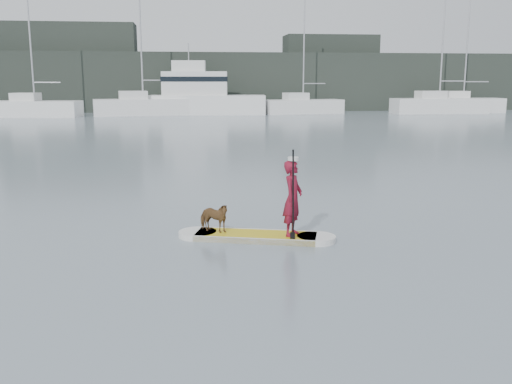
{
  "coord_description": "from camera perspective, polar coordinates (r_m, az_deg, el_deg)",
  "views": [
    {
      "loc": [
        2.18,
        -8.99,
        3.26
      ],
      "look_at": [
        3.55,
        2.37,
        1.0
      ],
      "focal_mm": 40.0,
      "sensor_mm": 36.0,
      "label": 1
    }
  ],
  "objects": [
    {
      "name": "paddle",
      "position": [
        11.33,
        3.72,
        -1.41
      ],
      "size": [
        0.11,
        0.3,
        2.0
      ],
      "rotation": [
        0.0,
        0.0,
        -0.27
      ],
      "color": "black",
      "rests_on": "ground"
    },
    {
      "name": "shore_building_west",
      "position": [
        64.17,
        -18.21,
        11.74
      ],
      "size": [
        14.0,
        4.0,
        9.0
      ],
      "primitive_type": "cube",
      "color": "black",
      "rests_on": "ground"
    },
    {
      "name": "sailboat_f",
      "position": [
        59.12,
        17.77,
        8.39
      ],
      "size": [
        9.21,
        2.87,
        13.73
      ],
      "rotation": [
        0.0,
        0.0,
        0.02
      ],
      "color": "white",
      "rests_on": "ground"
    },
    {
      "name": "sailboat_g",
      "position": [
        61.93,
        19.95,
        8.35
      ],
      "size": [
        7.89,
        3.24,
        13.08
      ],
      "rotation": [
        0.0,
        0.0,
        -0.08
      ],
      "color": "white",
      "rests_on": "ground"
    },
    {
      "name": "motor_yacht_a",
      "position": [
        55.22,
        -5.45,
        9.68
      ],
      "size": [
        11.28,
        4.33,
        6.62
      ],
      "rotation": [
        0.0,
        0.0,
        -0.08
      ],
      "color": "white",
      "rests_on": "ground"
    },
    {
      "name": "sailboat_d",
      "position": [
        54.46,
        -11.29,
        8.53
      ],
      "size": [
        9.31,
        4.23,
        13.22
      ],
      "rotation": [
        0.0,
        0.0,
        0.17
      ],
      "color": "white",
      "rests_on": "ground"
    },
    {
      "name": "paddler",
      "position": [
        11.6,
        3.69,
        -0.63
      ],
      "size": [
        0.6,
        0.67,
        1.55
      ],
      "primitive_type": "imported",
      "rotation": [
        0.0,
        0.0,
        1.07
      ],
      "color": "maroon",
      "rests_on": "paddleboard"
    },
    {
      "name": "sailboat_c",
      "position": [
        54.78,
        -21.28,
        7.89
      ],
      "size": [
        8.14,
        3.7,
        11.27
      ],
      "rotation": [
        0.0,
        0.0,
        -0.14
      ],
      "color": "white",
      "rests_on": "ground"
    },
    {
      "name": "shore_building_east",
      "position": [
        64.95,
        7.38,
        11.74
      ],
      "size": [
        10.0,
        4.0,
        8.0
      ],
      "primitive_type": "cube",
      "color": "black",
      "rests_on": "ground"
    },
    {
      "name": "ground",
      "position": [
        9.81,
        -19.52,
        -8.92
      ],
      "size": [
        140.0,
        140.0,
        0.0
      ],
      "primitive_type": "plane",
      "color": "slate",
      "rests_on": "ground"
    },
    {
      "name": "shore_mass",
      "position": [
        62.03,
        -9.05,
        10.8
      ],
      "size": [
        90.0,
        6.0,
        6.0
      ],
      "primitive_type": "cube",
      "color": "black",
      "rests_on": "ground"
    },
    {
      "name": "paddleboard",
      "position": [
        11.89,
        0.0,
        -4.45
      ],
      "size": [
        3.21,
        1.47,
        0.12
      ],
      "rotation": [
        0.0,
        0.0,
        -0.27
      ],
      "color": "gold",
      "rests_on": "ground"
    },
    {
      "name": "white_cap",
      "position": [
        11.46,
        3.74,
        3.33
      ],
      "size": [
        0.22,
        0.22,
        0.07
      ],
      "primitive_type": "cylinder",
      "color": "silver",
      "rests_on": "paddler"
    },
    {
      "name": "sailboat_e",
      "position": [
        56.19,
        4.66,
        8.63
      ],
      "size": [
        8.03,
        3.92,
        11.16
      ],
      "rotation": [
        0.0,
        0.0,
        0.19
      ],
      "color": "white",
      "rests_on": "ground"
    },
    {
      "name": "dog",
      "position": [
        11.95,
        -4.26,
        -2.54
      ],
      "size": [
        0.8,
        0.7,
        0.63
      ],
      "primitive_type": "imported",
      "rotation": [
        0.0,
        0.0,
        0.97
      ],
      "color": "brown",
      "rests_on": "paddleboard"
    }
  ]
}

